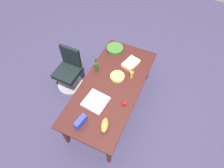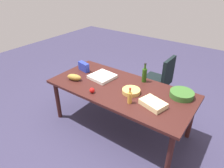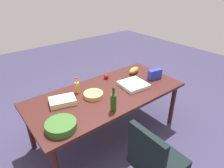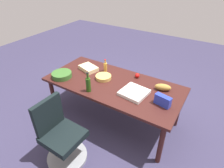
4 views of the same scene
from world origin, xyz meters
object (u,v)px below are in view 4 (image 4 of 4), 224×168
(pizza_box, at_px, (134,92))
(chip_bowl, at_px, (103,77))
(chip_bag_blue, at_px, (163,101))
(apple_red, at_px, (137,76))
(bread_loaf, at_px, (163,87))
(conference_table, at_px, (113,87))
(dressing_bottle, at_px, (105,67))
(salad_bowl, at_px, (62,75))
(wine_bottle, at_px, (88,84))
(sheet_cake, at_px, (89,68))
(office_chair, at_px, (61,138))

(pizza_box, bearing_deg, chip_bowl, 175.54)
(chip_bag_blue, relative_size, apple_red, 2.89)
(bread_loaf, bearing_deg, chip_bag_blue, -71.80)
(conference_table, xyz_separation_m, apple_red, (0.25, 0.35, 0.11))
(pizza_box, height_order, bread_loaf, bread_loaf)
(dressing_bottle, bearing_deg, conference_table, -38.98)
(pizza_box, relative_size, dressing_bottle, 1.58)
(apple_red, xyz_separation_m, chip_bowl, (-0.46, -0.32, -0.01))
(dressing_bottle, relative_size, apple_red, 2.99)
(salad_bowl, height_order, chip_bowl, salad_bowl)
(conference_table, relative_size, wine_bottle, 6.96)
(wine_bottle, xyz_separation_m, dressing_bottle, (-0.12, 0.64, -0.03))
(apple_red, bearing_deg, sheet_cake, -165.65)
(chip_bag_blue, bearing_deg, conference_table, 172.16)
(apple_red, bearing_deg, chip_bag_blue, -38.32)
(dressing_bottle, xyz_separation_m, salad_bowl, (-0.51, -0.55, -0.05))
(conference_table, xyz_separation_m, sheet_cake, (-0.60, 0.14, 0.11))
(pizza_box, distance_m, apple_red, 0.47)
(dressing_bottle, height_order, bread_loaf, dressing_bottle)
(sheet_cake, xyz_separation_m, bread_loaf, (1.33, 0.09, 0.02))
(dressing_bottle, height_order, apple_red, dressing_bottle)
(dressing_bottle, xyz_separation_m, chip_bag_blue, (1.16, -0.37, -0.01))
(sheet_cake, bearing_deg, salad_bowl, -117.55)
(chip_bowl, relative_size, bread_loaf, 1.08)
(conference_table, xyz_separation_m, pizza_box, (0.41, -0.09, 0.10))
(pizza_box, bearing_deg, chip_bag_blue, 2.59)
(dressing_bottle, distance_m, chip_bowl, 0.26)
(dressing_bottle, bearing_deg, chip_bowl, -63.70)
(conference_table, xyz_separation_m, office_chair, (-0.17, -1.05, -0.31))
(chip_bowl, bearing_deg, salad_bowl, -152.40)
(conference_table, height_order, pizza_box, pizza_box)
(wine_bottle, height_order, apple_red, wine_bottle)
(sheet_cake, height_order, chip_bag_blue, chip_bag_blue)
(wine_bottle, relative_size, sheet_cake, 0.98)
(conference_table, xyz_separation_m, wine_bottle, (-0.19, -0.38, 0.19))
(conference_table, relative_size, chip_bowl, 8.41)
(wine_bottle, height_order, dressing_bottle, wine_bottle)
(office_chair, height_order, chip_bowl, office_chair)
(office_chair, height_order, chip_bag_blue, office_chair)
(chip_bowl, bearing_deg, office_chair, -88.19)
(pizza_box, relative_size, chip_bag_blue, 1.64)
(chip_bowl, distance_m, bread_loaf, 0.96)
(conference_table, height_order, sheet_cake, sheet_cake)
(dressing_bottle, height_order, salad_bowl, dressing_bottle)
(sheet_cake, height_order, salad_bowl, salad_bowl)
(wine_bottle, height_order, sheet_cake, wine_bottle)
(office_chair, distance_m, wine_bottle, 0.83)
(salad_bowl, relative_size, chip_bowl, 1.26)
(pizza_box, bearing_deg, dressing_bottle, 161.04)
(sheet_cake, bearing_deg, chip_bowl, -15.20)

